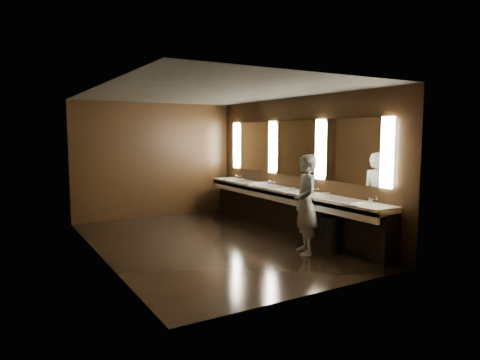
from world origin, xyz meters
The scene contains 10 objects.
floor centered at (0.00, 0.00, 0.00)m, with size 6.00×6.00×0.00m, color black.
ceiling centered at (0.00, 0.00, 2.80)m, with size 4.00×6.00×0.02m, color #2D2D2B.
wall_back centered at (0.00, 3.00, 1.40)m, with size 4.00×0.02×2.80m, color black.
wall_front centered at (0.00, -3.00, 1.40)m, with size 4.00×0.02×2.80m, color black.
wall_left centered at (-2.00, 0.00, 1.40)m, with size 0.02×6.00×2.80m, color black.
wall_right centered at (2.00, 0.00, 1.40)m, with size 0.02×6.00×2.80m, color black.
sink_counter centered at (1.79, 0.00, 0.50)m, with size 0.55×5.40×1.01m.
mirror_band centered at (1.98, 0.00, 1.75)m, with size 0.06×5.03×1.15m.
person centered at (1.08, -1.47, 0.85)m, with size 0.62×0.41×1.70m, color #99C9E5.
trash_bin centered at (1.58, -1.58, 0.31)m, with size 0.40×0.40×0.62m, color black.
Camera 1 is at (-3.55, -7.09, 2.06)m, focal length 32.00 mm.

